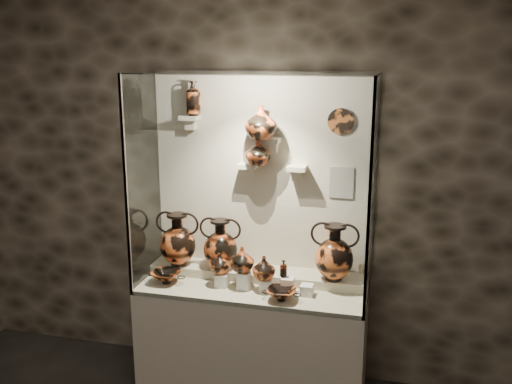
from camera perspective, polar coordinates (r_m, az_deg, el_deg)
wall_back at (r=4.37m, az=0.66°, el=1.49°), size 5.00×0.02×3.20m
plinth at (r=4.51m, az=-0.37°, el=-14.47°), size 1.70×0.60×0.80m
front_tier at (r=4.32m, az=-0.37°, el=-9.63°), size 1.68×0.58×0.03m
rear_tier at (r=4.47m, az=0.19°, el=-8.34°), size 1.70×0.25×0.10m
back_panel at (r=4.37m, az=0.64°, el=1.48°), size 1.70×0.03×1.60m
glass_front at (r=3.79m, az=-1.51°, el=-0.47°), size 1.70×0.01×1.60m
glass_left at (r=4.36m, az=-11.23°, el=1.17°), size 0.01×0.60×1.60m
glass_right at (r=3.95m, az=11.57°, el=-0.17°), size 0.01×0.60×1.60m
glass_top at (r=3.96m, az=-0.41°, el=11.81°), size 1.70×0.60×0.01m
frame_post_left at (r=4.10m, az=-12.87°, el=0.28°), size 0.02×0.02×1.60m
frame_post_right at (r=3.67m, az=11.25°, el=-1.24°), size 0.02×0.02×1.60m
pedestal_a at (r=4.31m, az=-3.41°, el=-8.79°), size 0.09×0.09×0.10m
pedestal_b at (r=4.26m, az=-1.21°, el=-8.84°), size 0.09×0.09×0.13m
pedestal_c at (r=4.23m, az=1.05°, el=-9.30°), size 0.09×0.09×0.09m
pedestal_d at (r=4.19m, az=3.21°, el=-9.31°), size 0.09×0.09×0.12m
pedestal_e at (r=4.18m, az=5.12°, el=-9.73°), size 0.09×0.09×0.08m
bracket_ul at (r=4.38m, az=-6.64°, el=7.40°), size 0.14×0.12×0.04m
bracket_ca at (r=4.30m, az=-0.88°, el=2.64°), size 0.14×0.12×0.04m
bracket_cb at (r=4.22m, az=1.74°, el=5.17°), size 0.10×0.12×0.04m
bracket_cc at (r=4.22m, az=4.11°, el=2.38°), size 0.14×0.12×0.04m
amphora_left at (r=4.51m, az=-7.82°, el=-4.71°), size 0.40×0.40×0.42m
amphora_mid at (r=4.41m, az=-3.57°, el=-5.21°), size 0.37×0.37×0.39m
amphora_right at (r=4.23m, az=7.85°, el=-5.99°), size 0.38×0.38×0.42m
jug_a at (r=4.28m, az=-3.66°, el=-7.07°), size 0.20×0.20×0.16m
jug_b at (r=4.22m, az=-1.40°, el=-6.75°), size 0.23×0.23×0.19m
jug_c at (r=4.18m, az=0.80°, el=-7.59°), size 0.18×0.18×0.18m
lekythos_small at (r=4.16m, az=2.77°, el=-7.55°), size 0.08×0.08×0.14m
kylix_left at (r=4.42m, az=-8.95°, el=-8.27°), size 0.32×0.28×0.11m
kylix_right at (r=4.08m, az=2.57°, el=-10.07°), size 0.30×0.27×0.11m
lekythos_tall at (r=4.35m, az=-6.28°, el=9.51°), size 0.13×0.13×0.29m
ovoid_vase_a at (r=4.22m, az=0.19°, el=4.00°), size 0.19×0.19×0.20m
ovoid_vase_b at (r=4.15m, az=0.50°, el=6.98°), size 0.31×0.31×0.24m
wall_plate at (r=4.17m, az=8.47°, el=7.01°), size 0.19×0.02×0.19m
info_placard at (r=4.25m, az=8.56°, el=0.94°), size 0.18×0.01×0.24m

